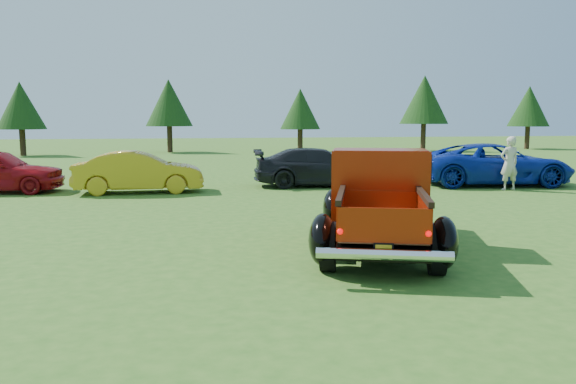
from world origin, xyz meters
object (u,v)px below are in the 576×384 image
object	(u,v)px
pickup_truck	(379,200)
show_car_blue	(494,164)
tree_west	(21,106)
spectator	(509,163)
show_car_yellow	(139,172)
tree_far_east	(529,106)
tree_mid_right	(300,109)
tree_mid_left	(169,103)
tree_east	(424,100)
show_car_grey	(319,167)

from	to	relation	value
pickup_truck	show_car_blue	world-z (taller)	pickup_truck
show_car_blue	tree_west	bearing A→B (deg)	54.26
tree_west	spectator	bearing A→B (deg)	-46.55
show_car_yellow	show_car_blue	xyz separation A→B (m)	(12.00, -0.19, 0.08)
tree_far_east	tree_mid_right	bearing A→B (deg)	-178.41
tree_far_east	tree_mid_left	bearing A→B (deg)	178.94
tree_west	show_car_blue	world-z (taller)	tree_west
pickup_truck	tree_east	bearing A→B (deg)	82.80
tree_mid_left	tree_far_east	world-z (taller)	tree_mid_left
tree_east	show_car_grey	size ratio (longest dim) A/B	1.21
tree_mid_right	tree_east	size ratio (longest dim) A/B	0.81
spectator	tree_west	bearing A→B (deg)	-50.49
tree_mid_left	pickup_truck	world-z (taller)	tree_mid_left
tree_east	show_car_yellow	distance (m)	27.60
pickup_truck	show_car_blue	bearing A→B (deg)	67.20
tree_mid_left	tree_far_east	bearing A→B (deg)	-1.06
tree_west	pickup_truck	xyz separation A→B (m)	(13.33, -28.16, -2.28)
tree_west	tree_far_east	xyz separation A→B (m)	(36.00, 1.50, 0.14)
show_car_yellow	show_car_grey	size ratio (longest dim) A/B	0.88
pickup_truck	spectator	size ratio (longest dim) A/B	2.88
tree_mid_right	tree_east	distance (m)	9.04
tree_mid_right	tree_far_east	bearing A→B (deg)	1.59
show_car_blue	spectator	bearing A→B (deg)	176.19
tree_far_east	show_car_yellow	bearing A→B (deg)	-142.29
show_car_grey	show_car_yellow	bearing A→B (deg)	101.79
tree_mid_right	show_car_yellow	world-z (taller)	tree_mid_right
tree_far_east	show_car_grey	world-z (taller)	tree_far_east
tree_east	spectator	world-z (taller)	tree_east
show_car_yellow	tree_west	bearing A→B (deg)	22.49
tree_east	show_car_grey	xyz separation A→B (m)	(-12.56, -19.58, -3.01)
tree_mid_left	tree_far_east	distance (m)	27.00
tree_east	tree_mid_left	bearing A→B (deg)	175.24
tree_mid_left	tree_east	distance (m)	18.06
tree_west	tree_east	xyz separation A→B (m)	(27.00, 0.50, 0.55)
tree_west	tree_east	distance (m)	27.01
pickup_truck	spectator	bearing A→B (deg)	63.18
tree_mid_right	show_car_blue	size ratio (longest dim) A/B	0.84
show_car_grey	tree_east	bearing A→B (deg)	-27.37
tree_mid_right	pickup_truck	world-z (taller)	tree_mid_right
tree_far_east	show_car_grey	bearing A→B (deg)	-136.33
tree_mid_left	show_car_grey	size ratio (longest dim) A/B	1.12
tree_west	show_car_blue	distance (m)	28.70
tree_far_east	pickup_truck	bearing A→B (deg)	-127.39
tree_far_east	show_car_grey	xyz separation A→B (m)	(-21.56, -20.58, -2.60)
tree_mid_right	spectator	distance (m)	22.53
pickup_truck	tree_mid_right	bearing A→B (deg)	99.20
tree_mid_left	pickup_truck	size ratio (longest dim) A/B	1.00
tree_mid_right	show_car_grey	bearing A→B (deg)	-100.05
show_car_yellow	tree_far_east	bearing A→B (deg)	-53.08
tree_west	tree_mid_right	distance (m)	18.03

